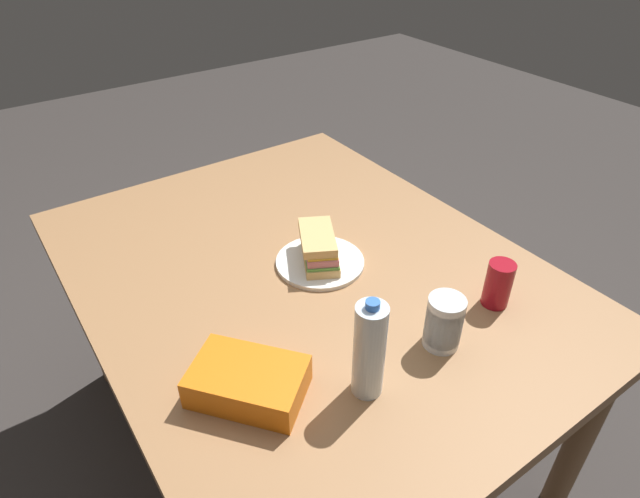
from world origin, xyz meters
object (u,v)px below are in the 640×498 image
plastic_cup_stack (444,322)px  dining_table (306,291)px  soda_can_red (498,284)px  paper_plate (320,262)px  chip_bag (248,381)px  sandwich (319,247)px  water_bottle_tall (369,350)px

plastic_cup_stack → dining_table: bearing=13.0°
dining_table → soda_can_red: (-0.39, -0.31, 0.14)m
paper_plate → chip_bag: bearing=126.9°
paper_plate → dining_table: bearing=81.0°
dining_table → sandwich: bearing=-93.4°
paper_plate → plastic_cup_stack: 0.42m
soda_can_red → paper_plate: bearing=34.6°
water_bottle_tall → chip_bag: bearing=57.7°
dining_table → plastic_cup_stack: plastic_cup_stack is taller
chip_bag → sandwich: bearing=-91.7°
soda_can_red → plastic_cup_stack: (-0.02, 0.21, 0.00)m
water_bottle_tall → paper_plate: bearing=-22.3°
sandwich → water_bottle_tall: 0.45m
soda_can_red → chip_bag: 0.65m
sandwich → dining_table: bearing=86.6°
water_bottle_tall → sandwich: bearing=-22.1°
dining_table → sandwich: (-0.00, -0.04, 0.13)m
soda_can_red → plastic_cup_stack: 0.21m
paper_plate → plastic_cup_stack: plastic_cup_stack is taller
sandwich → soda_can_red: bearing=-145.7°
sandwich → plastic_cup_stack: plastic_cup_stack is taller
dining_table → soda_can_red: size_ratio=11.88×
dining_table → chip_bag: size_ratio=6.30×
dining_table → chip_bag: chip_bag is taller
chip_bag → water_bottle_tall: size_ratio=0.95×
chip_bag → paper_plate: bearing=-92.1°
chip_bag → plastic_cup_stack: (-0.13, -0.43, 0.03)m
paper_plate → soda_can_red: (-0.38, -0.27, 0.05)m
paper_plate → soda_can_red: size_ratio=2.00×
soda_can_red → chip_bag: soda_can_red is taller
water_bottle_tall → soda_can_red: bearing=-86.2°
sandwich → soda_can_red: (-0.39, -0.27, 0.01)m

